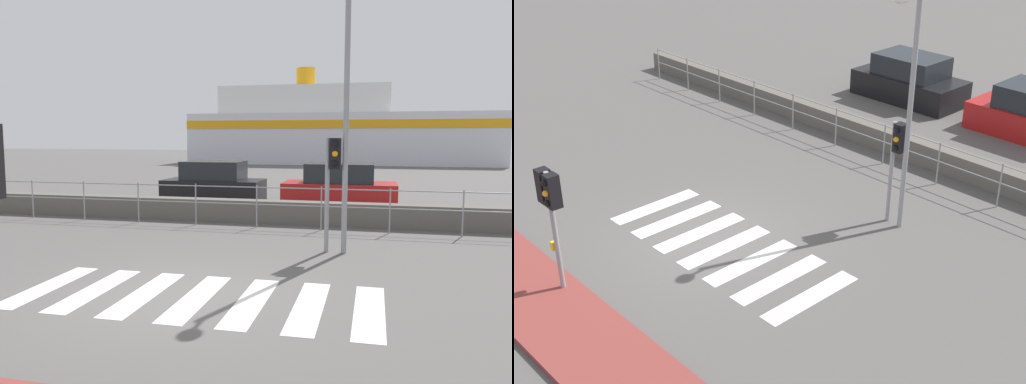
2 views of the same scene
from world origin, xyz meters
The scene contains 9 objects.
ground_plane centered at (0.00, 0.00, 0.00)m, with size 160.00×160.00×0.00m, color #565451.
crosswalk centered at (0.49, 0.00, 0.00)m, with size 5.85×2.40×0.01m.
seawall centered at (0.00, 7.10, 0.33)m, with size 24.23×0.55×0.66m.
harbor_fence centered at (0.00, 6.23, 0.79)m, with size 21.85×0.04×1.20m.
traffic_light_far centered at (2.31, 3.66, 1.86)m, with size 0.34×0.32×2.54m.
streetlamp centered at (2.59, 3.49, 3.50)m, with size 0.32×0.91×5.62m.
ferry_boat centered at (-0.67, 40.64, 3.05)m, with size 27.83×7.79×8.97m.
parked_car_black centered at (-2.92, 11.27, 0.68)m, with size 3.87×1.85×1.60m.
parked_car_red centered at (1.96, 11.27, 0.67)m, with size 4.13×1.88×1.57m.
Camera 1 is at (3.20, -7.32, 2.58)m, focal length 35.00 mm.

